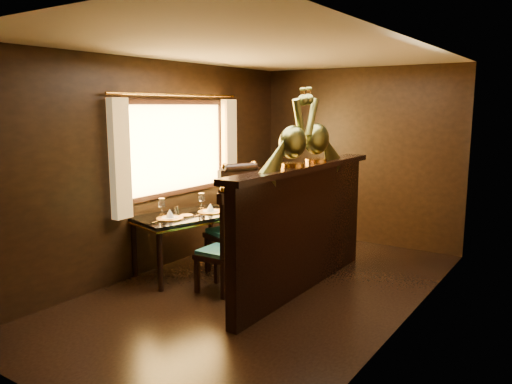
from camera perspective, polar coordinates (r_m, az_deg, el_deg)
ground at (r=5.46m, az=0.79°, el=-11.26°), size 5.00×5.00×0.00m
room_shell at (r=5.17m, az=0.14°, el=5.60°), size 3.04×5.04×2.52m
partition at (r=5.33m, az=5.47°, el=-3.77°), size 0.26×2.70×1.36m
dining_table at (r=5.88m, az=-7.85°, el=-3.23°), size 1.04×1.36×0.91m
chair_left at (r=5.23m, az=-3.25°, el=-5.13°), size 0.43×0.47×1.18m
chair_right at (r=5.74m, az=-2.32°, el=-2.89°), size 0.62×0.64×1.35m
peacock_left at (r=4.96m, az=4.25°, el=7.37°), size 0.25×0.66×0.79m
peacock_right at (r=5.41m, az=6.96°, el=7.58°), size 0.25×0.67×0.80m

